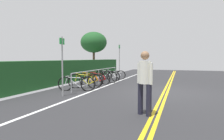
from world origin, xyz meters
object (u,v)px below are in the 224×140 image
(bicycle_5, at_px, (109,76))
(tree_mid, at_px, (94,42))
(bicycle_3, at_px, (98,78))
(pedestrian, at_px, (145,79))
(bicycle_1, at_px, (85,81))
(bicycle_6, at_px, (114,75))
(bicycle_2, at_px, (91,79))
(sign_post_far, at_px, (119,58))
(bike_rack, at_px, (99,73))
(sign_post_near, at_px, (62,61))
(bicycle_4, at_px, (106,76))
(bicycle_0, at_px, (77,84))

(bicycle_5, relative_size, tree_mid, 0.42)
(bicycle_3, height_order, pedestrian, pedestrian)
(bicycle_1, bearing_deg, tree_mid, 21.19)
(bicycle_6, height_order, tree_mid, tree_mid)
(bicycle_5, bearing_deg, bicycle_3, 178.27)
(bicycle_2, height_order, sign_post_far, sign_post_far)
(bicycle_6, distance_m, tree_mid, 5.69)
(bike_rack, height_order, sign_post_far, sign_post_far)
(bicycle_5, distance_m, sign_post_near, 5.79)
(bicycle_5, xyz_separation_m, sign_post_near, (-5.69, -0.10, 1.08))
(bicycle_3, height_order, bicycle_5, bicycle_3)
(bicycle_6, height_order, sign_post_far, sign_post_far)
(bicycle_3, xyz_separation_m, bicycle_4, (0.85, -0.15, 0.03))
(tree_mid, bearing_deg, bicycle_1, -158.81)
(bicycle_3, bearing_deg, pedestrian, -146.74)
(bicycle_1, height_order, sign_post_far, sign_post_far)
(bicycle_3, relative_size, bicycle_4, 1.01)
(bicycle_4, relative_size, pedestrian, 0.98)
(bicycle_0, height_order, bicycle_6, bicycle_0)
(bicycle_2, relative_size, bicycle_3, 0.99)
(bicycle_1, xyz_separation_m, bicycle_3, (1.83, 0.04, -0.04))
(bicycle_6, bearing_deg, bicycle_0, 179.47)
(sign_post_near, bearing_deg, bike_rack, 1.72)
(bicycle_0, relative_size, sign_post_far, 0.67)
(bicycle_4, bearing_deg, bicycle_5, 6.55)
(bicycle_2, height_order, tree_mid, tree_mid)
(bicycle_4, xyz_separation_m, sign_post_near, (-4.84, -0.00, 1.04))
(sign_post_near, height_order, sign_post_far, sign_post_far)
(bike_rack, xyz_separation_m, sign_post_near, (-3.97, -0.12, 0.76))
(bicycle_1, bearing_deg, bicycle_4, -2.25)
(bicycle_6, distance_m, sign_post_near, 6.67)
(bicycle_6, xyz_separation_m, pedestrian, (-8.16, -3.56, 0.65))
(bicycle_2, bearing_deg, bicycle_6, -3.48)
(bike_rack, relative_size, bicycle_2, 3.81)
(bicycle_0, relative_size, bicycle_2, 1.04)
(sign_post_far, bearing_deg, bicycle_3, -179.97)
(bicycle_4, distance_m, pedestrian, 7.34)
(bike_rack, height_order, bicycle_3, bike_rack)
(pedestrian, xyz_separation_m, tree_mid, (12.00, 6.81, 2.00))
(tree_mid, bearing_deg, bicycle_3, -153.82)
(bicycle_1, relative_size, tree_mid, 0.43)
(bike_rack, xyz_separation_m, bicycle_0, (-2.67, -0.02, -0.30))
(bicycle_3, height_order, sign_post_near, sign_post_near)
(bike_rack, height_order, bicycle_5, bike_rack)
(sign_post_far, bearing_deg, bicycle_6, -176.53)
(bicycle_1, distance_m, bicycle_6, 4.43)
(pedestrian, height_order, sign_post_far, sign_post_far)
(bike_rack, relative_size, bicycle_5, 3.81)
(bicycle_1, xyz_separation_m, tree_mid, (8.26, 3.20, 2.60))
(bicycle_6, xyz_separation_m, sign_post_far, (1.67, 0.10, 1.22))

